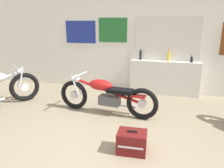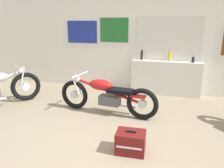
{
  "view_description": "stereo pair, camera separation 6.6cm",
  "coord_description": "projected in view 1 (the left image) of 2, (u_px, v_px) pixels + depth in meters",
  "views": [
    {
      "loc": [
        0.79,
        -2.6,
        1.8
      ],
      "look_at": [
        -0.22,
        1.11,
        0.7
      ],
      "focal_mm": 35.0,
      "sensor_mm": 36.0,
      "label": 1
    },
    {
      "loc": [
        0.86,
        -2.59,
        1.8
      ],
      "look_at": [
        -0.22,
        1.11,
        0.7
      ],
      "focal_mm": 35.0,
      "sensor_mm": 36.0,
      "label": 2
    }
  ],
  "objects": [
    {
      "name": "ground_plane",
      "position": [
        106.0,
        153.0,
        3.11
      ],
      "size": [
        24.0,
        24.0,
        0.0
      ],
      "primitive_type": "plane",
      "color": "gray"
    },
    {
      "name": "wall_back",
      "position": [
        141.0,
        38.0,
        5.6
      ],
      "size": [
        10.0,
        0.07,
        2.8
      ],
      "color": "silver",
      "rests_on": "ground_plane"
    },
    {
      "name": "sill_counter",
      "position": [
        164.0,
        78.0,
        5.54
      ],
      "size": [
        1.71,
        0.28,
        0.86
      ],
      "color": "silver",
      "rests_on": "ground_plane"
    },
    {
      "name": "bottle_leftmost",
      "position": [
        141.0,
        54.0,
        5.58
      ],
      "size": [
        0.06,
        0.06,
        0.31
      ],
      "color": "black",
      "rests_on": "sill_counter"
    },
    {
      "name": "bottle_left_center",
      "position": [
        169.0,
        55.0,
        5.41
      ],
      "size": [
        0.07,
        0.07,
        0.31
      ],
      "color": "gold",
      "rests_on": "sill_counter"
    },
    {
      "name": "bottle_center",
      "position": [
        192.0,
        59.0,
        5.23
      ],
      "size": [
        0.06,
        0.06,
        0.18
      ],
      "color": "black",
      "rests_on": "sill_counter"
    },
    {
      "name": "motorcycle_red",
      "position": [
        106.0,
        95.0,
        4.35
      ],
      "size": [
        2.09,
        0.64,
        0.77
      ],
      "color": "black",
      "rests_on": "ground_plane"
    },
    {
      "name": "hard_case_darkred",
      "position": [
        132.0,
        142.0,
        3.1
      ],
      "size": [
        0.43,
        0.34,
        0.33
      ],
      "color": "maroon",
      "rests_on": "ground_plane"
    }
  ]
}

